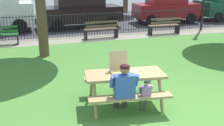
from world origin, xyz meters
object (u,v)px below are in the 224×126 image
(picnic_table_foreground, at_px, (125,80))
(park_bench_center, at_px, (101,30))
(parked_car_right, at_px, (166,6))
(pizza_box_open, at_px, (120,69))
(child_at_table, at_px, (145,93))
(parked_car_center, at_px, (81,9))
(park_bench_right, at_px, (164,26))
(pizza_slice_on_table, at_px, (136,70))
(adult_at_table, at_px, (124,87))

(picnic_table_foreground, bearing_deg, park_bench_center, 79.67)
(picnic_table_foreground, relative_size, parked_car_right, 0.50)
(pizza_box_open, distance_m, child_at_table, 0.83)
(parked_car_center, bearing_deg, child_at_table, -93.32)
(park_bench_right, bearing_deg, picnic_table_foreground, -123.81)
(child_at_table, bearing_deg, pizza_slice_on_table, 85.39)
(parked_car_center, bearing_deg, parked_car_right, 0.01)
(picnic_table_foreground, xyz_separation_m, pizza_box_open, (-0.10, 0.08, 0.26))
(pizza_slice_on_table, bearing_deg, adult_at_table, -132.24)
(parked_car_center, bearing_deg, adult_at_table, -95.87)
(park_bench_center, height_order, park_bench_right, same)
(picnic_table_foreground, bearing_deg, child_at_table, -65.14)
(pizza_slice_on_table, distance_m, parked_car_right, 11.45)
(pizza_box_open, relative_size, parked_car_center, 0.11)
(park_bench_center, distance_m, parked_car_right, 5.92)
(pizza_slice_on_table, distance_m, park_bench_center, 6.76)
(parked_car_center, bearing_deg, picnic_table_foreground, -95.04)
(pizza_box_open, relative_size, park_bench_right, 0.31)
(picnic_table_foreground, bearing_deg, pizza_slice_on_table, 14.55)
(pizza_slice_on_table, xyz_separation_m, park_bench_right, (4.22, 6.69, -0.36))
(parked_car_right, bearing_deg, picnic_table_foreground, -122.20)
(pizza_box_open, bearing_deg, child_at_table, -61.00)
(adult_at_table, bearing_deg, pizza_slice_on_table, 47.76)
(adult_at_table, height_order, child_at_table, adult_at_table)
(pizza_slice_on_table, bearing_deg, park_bench_right, 57.77)
(pizza_slice_on_table, height_order, parked_car_center, parked_car_center)
(park_bench_right, bearing_deg, child_at_table, -120.17)
(pizza_slice_on_table, xyz_separation_m, parked_car_center, (0.55, 9.81, 0.23))
(pizza_box_open, relative_size, child_at_table, 0.61)
(pizza_box_open, bearing_deg, pizza_slice_on_table, -0.07)
(child_at_table, relative_size, parked_car_right, 0.20)
(pizza_box_open, height_order, park_bench_center, pizza_box_open)
(pizza_box_open, distance_m, park_bench_center, 6.83)
(picnic_table_foreground, bearing_deg, parked_car_center, 84.96)
(pizza_box_open, height_order, parked_car_right, parked_car_right)
(picnic_table_foreground, xyz_separation_m, parked_car_right, (6.23, 9.89, 0.41))
(pizza_box_open, distance_m, parked_car_right, 11.67)
(adult_at_table, relative_size, park_bench_right, 0.74)
(pizza_slice_on_table, bearing_deg, parked_car_right, 58.92)
(adult_at_table, xyz_separation_m, parked_car_right, (6.42, 10.37, 0.35))
(adult_at_table, height_order, parked_car_right, parked_car_right)
(pizza_box_open, xyz_separation_m, adult_at_table, (-0.10, -0.56, -0.20))
(park_bench_center, bearing_deg, parked_car_right, 31.98)
(adult_at_table, distance_m, child_at_table, 0.50)
(adult_at_table, bearing_deg, pizza_box_open, 80.37)
(park_bench_right, relative_size, parked_car_right, 0.41)
(child_at_table, distance_m, park_bench_center, 7.41)
(park_bench_center, xyz_separation_m, park_bench_right, (3.30, -0.00, 0.00))
(pizza_box_open, bearing_deg, adult_at_table, -99.63)
(picnic_table_foreground, xyz_separation_m, adult_at_table, (-0.19, -0.48, 0.06))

